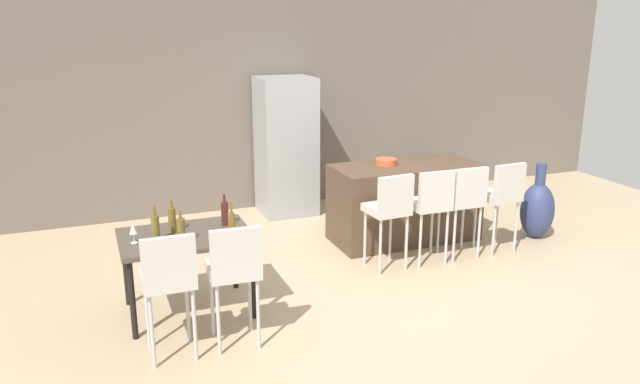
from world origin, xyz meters
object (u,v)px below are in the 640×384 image
object	(u,v)px
dining_table	(186,243)
potted_plant	(432,174)
wine_glass_left	(133,229)
fruit_bowl	(386,162)
wine_bottle_far	(155,228)
refrigerator	(286,146)
dining_chair_far	(234,266)
kitchen_island	(404,202)
wine_bottle_near	(172,219)
dining_chair_near	(168,276)
wine_bottle_inner	(181,230)
bar_chair_left	(390,206)
bar_chair_far	(502,193)
wine_bottle_middle	(225,213)
wine_bottle_right	(232,226)
floor_vase	(537,209)
bar_chair_middle	(431,201)
bar_chair_right	(464,197)

from	to	relation	value
dining_table	potted_plant	bearing A→B (deg)	31.74
wine_glass_left	fruit_bowl	bearing A→B (deg)	20.74
wine_bottle_far	refrigerator	distance (m)	3.28
dining_chair_far	fruit_bowl	world-z (taller)	dining_chair_far
kitchen_island	wine_bottle_near	distance (m)	2.99
dining_table	wine_bottle_far	world-z (taller)	wine_bottle_far
dining_chair_near	wine_bottle_inner	distance (m)	0.62
bar_chair_left	bar_chair_far	size ratio (longest dim) A/B	1.00
dining_chair_near	wine_bottle_far	bearing A→B (deg)	90.23
dining_table	wine_bottle_far	xyz separation A→B (m)	(-0.26, -0.08, 0.20)
kitchen_island	wine_bottle_far	size ratio (longest dim) A/B	5.36
wine_bottle_middle	potted_plant	distance (m)	4.38
wine_bottle_right	wine_glass_left	size ratio (longest dim) A/B	1.96
fruit_bowl	floor_vase	xyz separation A→B (m)	(1.73, -0.63, -0.60)
wine_glass_left	bar_chair_left	bearing A→B (deg)	5.88
wine_bottle_near	bar_chair_far	bearing A→B (deg)	1.65
bar_chair_left	wine_glass_left	distance (m)	2.60
wine_bottle_far	potted_plant	distance (m)	5.04
refrigerator	dining_chair_near	bearing A→B (deg)	-121.66
bar_chair_left	wine_bottle_right	world-z (taller)	wine_bottle_right
wine_bottle_middle	wine_glass_left	bearing A→B (deg)	-167.70
bar_chair_left	wine_bottle_inner	size ratio (longest dim) A/B	3.68
dining_chair_near	dining_chair_far	size ratio (longest dim) A/B	1.00
wine_glass_left	potted_plant	world-z (taller)	wine_glass_left
fruit_bowl	potted_plant	size ratio (longest dim) A/B	0.44
dining_chair_near	bar_chair_middle	bearing A→B (deg)	18.76
wine_bottle_inner	wine_bottle_far	bearing A→B (deg)	148.44
bar_chair_middle	dining_chair_far	xyz separation A→B (m)	(-2.37, -0.98, 0.00)
bar_chair_far	bar_chair_left	bearing A→B (deg)	-180.00
floor_vase	refrigerator	bearing A→B (deg)	140.46
wine_bottle_far	wine_bottle_inner	size ratio (longest dim) A/B	1.13
bar_chair_left	wine_bottle_near	world-z (taller)	bar_chair_left
dining_chair_near	refrigerator	bearing A→B (deg)	58.34
wine_bottle_inner	wine_bottle_middle	bearing A→B (deg)	36.16
bar_chair_right	bar_chair_left	bearing A→B (deg)	179.99
kitchen_island	wine_bottle_near	size ratio (longest dim) A/B	5.80
dining_chair_far	wine_bottle_near	distance (m)	0.96
dining_table	wine_bottle_right	world-z (taller)	wine_bottle_right
kitchen_island	dining_chair_far	distance (m)	3.05
wine_bottle_far	wine_glass_left	xyz separation A→B (m)	(-0.18, 0.03, 0.00)
dining_chair_near	floor_vase	distance (m)	4.69
dining_table	wine_bottle_near	distance (m)	0.24
dining_table	wine_bottle_inner	xyz separation A→B (m)	(-0.06, -0.20, 0.19)
wine_bottle_middle	wine_bottle_near	bearing A→B (deg)	-177.65
kitchen_island	dining_chair_near	xyz separation A→B (m)	(-3.00, -1.75, 0.24)
bar_chair_middle	floor_vase	distance (m)	1.69
bar_chair_middle	wine_glass_left	size ratio (longest dim) A/B	6.03
kitchen_island	wine_bottle_right	size ratio (longest dim) A/B	5.06
kitchen_island	floor_vase	bearing A→B (deg)	-19.53
wine_bottle_inner	wine_glass_left	xyz separation A→B (m)	(-0.38, 0.15, 0.01)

